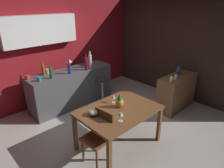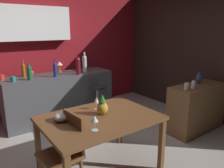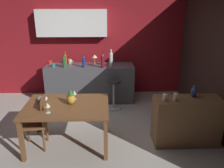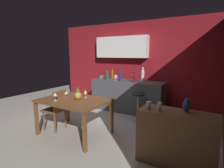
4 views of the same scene
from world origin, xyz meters
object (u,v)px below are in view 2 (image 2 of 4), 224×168
at_px(pineapple_centerpiece, 102,106).
at_px(wine_bottle_green, 29,72).
at_px(wine_bottle_ruby, 78,65).
at_px(wine_bottle_clear, 85,63).
at_px(counter_lamp, 59,64).
at_px(chair_near_window, 65,150).
at_px(pillar_candle_short, 193,85).
at_px(cup_red, 1,77).
at_px(dining_table, 100,123).
at_px(fruit_bowl, 61,117).
at_px(wine_bottle_cobalt, 55,69).
at_px(pillar_candle_tall, 187,86).
at_px(wine_bottle_amber, 23,69).
at_px(cup_cream, 30,73).
at_px(vase_ceramic_blue, 199,78).
at_px(wine_glass_left, 96,100).
at_px(bar_stool, 98,102).
at_px(cup_teal, 13,79).
at_px(wine_glass_right, 94,119).
at_px(sideboard_cabinet, 196,108).

distance_m(pineapple_centerpiece, wine_bottle_green, 1.74).
distance_m(wine_bottle_ruby, wine_bottle_clear, 0.22).
xyz_separation_m(wine_bottle_ruby, counter_lamp, (-0.20, 0.44, -0.02)).
height_order(wine_bottle_ruby, wine_bottle_green, wine_bottle_ruby).
height_order(chair_near_window, pineapple_centerpiece, pineapple_centerpiece).
distance_m(wine_bottle_ruby, pillar_candle_short, 2.09).
bearing_deg(cup_red, dining_table, -71.03).
height_order(fruit_bowl, wine_bottle_ruby, wine_bottle_ruby).
distance_m(pineapple_centerpiece, wine_bottle_cobalt, 1.69).
relative_size(wine_bottle_cobalt, pillar_candle_short, 2.17).
xyz_separation_m(fruit_bowl, pillar_candle_tall, (2.01, -0.20, 0.09)).
bearing_deg(wine_bottle_amber, cup_red, -178.90).
bearing_deg(pillar_candle_tall, cup_red, 137.52).
bearing_deg(chair_near_window, fruit_bowl, 74.95).
xyz_separation_m(cup_cream, vase_ceramic_blue, (2.32, -2.00, -0.04)).
xyz_separation_m(wine_glass_left, pillar_candle_tall, (1.48, -0.29, 0.02)).
bearing_deg(bar_stool, pillar_candle_tall, -61.83).
relative_size(dining_table, counter_lamp, 6.36).
bearing_deg(cup_cream, counter_lamp, 2.14).
bearing_deg(pillar_candle_short, pillar_candle_tall, 177.35).
xyz_separation_m(wine_bottle_ruby, vase_ceramic_blue, (1.52, -1.58, -0.17)).
bearing_deg(wine_glass_left, wine_bottle_cobalt, 88.53).
height_order(bar_stool, pillar_candle_short, pillar_candle_short).
xyz_separation_m(bar_stool, wine_glass_left, (-0.72, -1.14, 0.49)).
relative_size(wine_bottle_amber, cup_teal, 2.74).
bearing_deg(cup_cream, pineapple_centerpiece, -81.91).
distance_m(wine_glass_left, pillar_candle_tall, 1.51).
height_order(wine_bottle_ruby, vase_ceramic_blue, wine_bottle_ruby).
relative_size(wine_bottle_green, cup_cream, 2.31).
bearing_deg(wine_glass_right, chair_near_window, 137.23).
distance_m(wine_glass_left, wine_bottle_cobalt, 1.50).
distance_m(wine_bottle_cobalt, wine_bottle_ruby, 0.44).
height_order(chair_near_window, bar_stool, chair_near_window).
height_order(cup_cream, cup_teal, cup_cream).
bearing_deg(pillar_candle_tall, wine_bottle_cobalt, 129.13).
bearing_deg(sideboard_cabinet, cup_cream, 137.03).
bearing_deg(fruit_bowl, wine_glass_right, -65.99).
distance_m(dining_table, cup_red, 2.19).
relative_size(sideboard_cabinet, wine_glass_right, 6.77).
bearing_deg(vase_ceramic_blue, wine_bottle_ruby, 133.90).
distance_m(chair_near_window, wine_glass_left, 0.75).
bearing_deg(wine_glass_left, pillar_candle_short, -10.12).
bearing_deg(cup_red, sideboard_cabinet, -37.04).
height_order(bar_stool, counter_lamp, counter_lamp).
bearing_deg(vase_ceramic_blue, pineapple_centerpiece, -179.00).
bearing_deg(wine_bottle_clear, cup_teal, 179.90).
height_order(wine_glass_left, cup_red, cup_red).
bearing_deg(wine_bottle_amber, pillar_candle_short, -45.42).
height_order(counter_lamp, pillar_candle_short, counter_lamp).
bearing_deg(wine_bottle_amber, wine_glass_right, -87.68).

